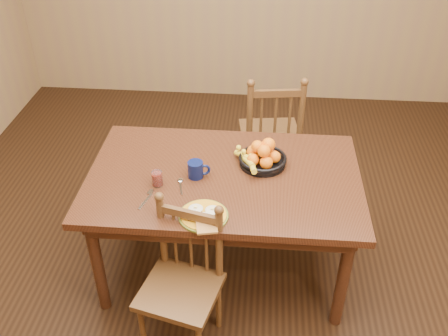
# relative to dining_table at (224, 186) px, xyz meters

# --- Properties ---
(room) EXTENTS (4.52, 5.02, 2.72)m
(room) POSITION_rel_dining_table_xyz_m (0.00, 0.00, 0.68)
(room) COLOR black
(room) RESTS_ON ground
(dining_table) EXTENTS (1.60, 1.00, 0.75)m
(dining_table) POSITION_rel_dining_table_xyz_m (0.00, 0.00, 0.00)
(dining_table) COLOR black
(dining_table) RESTS_ON ground
(chair_far) EXTENTS (0.50, 0.49, 0.99)m
(chair_far) POSITION_rel_dining_table_xyz_m (0.28, 0.91, -0.18)
(chair_far) COLOR #462A15
(chair_far) RESTS_ON ground
(chair_near) EXTENTS (0.48, 0.47, 0.88)m
(chair_near) POSITION_rel_dining_table_xyz_m (-0.18, -0.56, -0.24)
(chair_near) COLOR #462A15
(chair_near) RESTS_ON ground
(breakfast_plate) EXTENTS (0.26, 0.30, 0.04)m
(breakfast_plate) POSITION_rel_dining_table_xyz_m (-0.07, -0.39, 0.10)
(breakfast_plate) COLOR #59601E
(breakfast_plate) RESTS_ON dining_table
(fork) EXTENTS (0.06, 0.18, 0.00)m
(fork) POSITION_rel_dining_table_xyz_m (-0.40, -0.26, 0.09)
(fork) COLOR silver
(fork) RESTS_ON dining_table
(spoon) EXTENTS (0.05, 0.16, 0.01)m
(spoon) POSITION_rel_dining_table_xyz_m (-0.24, -0.10, 0.09)
(spoon) COLOR silver
(spoon) RESTS_ON dining_table
(coffee_mug) EXTENTS (0.13, 0.09, 0.10)m
(coffee_mug) POSITION_rel_dining_table_xyz_m (-0.16, -0.03, 0.14)
(coffee_mug) COLOR #0A123C
(coffee_mug) RESTS_ON dining_table
(juice_glass) EXTENTS (0.06, 0.06, 0.09)m
(juice_glass) POSITION_rel_dining_table_xyz_m (-0.37, -0.13, 0.13)
(juice_glass) COLOR silver
(juice_glass) RESTS_ON dining_table
(fruit_bowl) EXTENTS (0.32, 0.32, 0.17)m
(fruit_bowl) POSITION_rel_dining_table_xyz_m (0.22, 0.13, 0.14)
(fruit_bowl) COLOR black
(fruit_bowl) RESTS_ON dining_table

